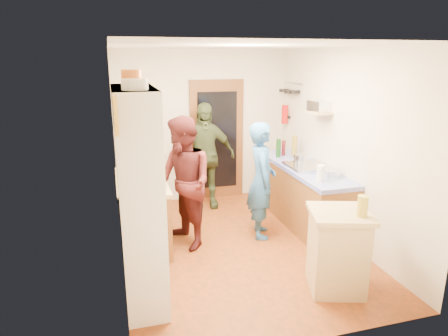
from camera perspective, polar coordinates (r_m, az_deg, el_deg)
name	(u,v)px	position (r m, az deg, el deg)	size (l,w,h in m)	color
floor	(236,246)	(5.55, 1.79, -11.01)	(3.00, 4.00, 0.02)	#893C13
ceiling	(238,45)	(4.96, 2.06, 17.17)	(3.00, 4.00, 0.02)	silver
wall_back	(202,126)	(7.00, -3.10, 5.95)	(3.00, 0.02, 2.60)	beige
wall_front	(313,208)	(3.32, 12.54, -5.55)	(3.00, 0.02, 2.60)	beige
wall_left	(115,160)	(4.86, -15.30, 1.07)	(0.02, 4.00, 2.60)	beige
wall_right	(342,145)	(5.73, 16.50, 3.13)	(0.02, 4.00, 2.60)	beige
door_frame	(217,140)	(7.06, -1.02, 4.00)	(0.95, 0.06, 2.10)	brown
door_glass	(217,141)	(7.03, -0.94, 3.94)	(0.70, 0.02, 1.70)	black
hutch_body	(139,197)	(4.16, -12.00, -4.06)	(0.40, 1.20, 2.20)	white
hutch_top_shelf	(133,89)	(3.94, -12.91, 10.92)	(0.40, 1.14, 0.04)	white
plate_stack	(135,84)	(3.58, -12.64, 11.59)	(0.23, 0.23, 0.10)	white
orange_pot_a	(132,78)	(4.00, -13.05, 12.41)	(0.20, 0.20, 0.16)	orange
orange_pot_b	(130,77)	(4.31, -13.29, 12.53)	(0.17, 0.17, 0.15)	orange
left_counter_base	(143,213)	(5.57, -11.53, -6.30)	(0.60, 1.40, 0.85)	brown
left_counter_top	(141,181)	(5.42, -11.79, -1.89)	(0.64, 1.44, 0.05)	tan
toaster	(147,182)	(5.03, -10.96, -1.94)	(0.22, 0.14, 0.16)	white
kettle	(137,177)	(5.23, -12.26, -1.31)	(0.15, 0.15, 0.17)	white
orange_bowl	(146,174)	(5.49, -11.07, -0.88)	(0.19, 0.19, 0.08)	orange
chopping_board	(139,167)	(5.98, -12.06, 0.14)	(0.30, 0.22, 0.03)	tan
right_counter_base	(302,196)	(6.23, 11.03, -3.93)	(0.60, 2.20, 0.84)	brown
right_counter_top	(303,168)	(6.10, 11.25, 0.06)	(0.62, 2.22, 0.06)	#101FB1
hob	(307,166)	(5.99, 11.75, 0.24)	(0.55, 0.58, 0.04)	silver
pot_on_hob	(300,159)	(6.05, 10.85, 1.29)	(0.20, 0.20, 0.13)	silver
bottle_a	(278,148)	(6.52, 7.78, 2.84)	(0.07, 0.07, 0.30)	#143F14
bottle_b	(284,148)	(6.65, 8.51, 2.85)	(0.06, 0.06, 0.25)	#591419
bottle_c	(294,146)	(6.58, 10.03, 3.11)	(0.09, 0.09, 0.35)	olive
paper_towel	(321,174)	(5.33, 13.64, -0.78)	(0.10, 0.10, 0.22)	white
mixing_bowl	(331,173)	(5.61, 15.00, -0.71)	(0.25, 0.25, 0.10)	silver
island_base	(337,253)	(4.58, 15.86, -11.57)	(0.55, 0.55, 0.86)	tan
island_top	(340,214)	(4.39, 16.30, -6.28)	(0.62, 0.62, 0.05)	tan
cutting_board	(335,211)	(4.42, 15.52, -5.93)	(0.35, 0.28, 0.02)	white
oil_jar	(362,206)	(4.29, 19.17, -5.15)	(0.11, 0.11, 0.22)	#AD9E2D
pan_rail	(293,83)	(6.93, 9.86, 11.90)	(0.02, 0.02, 0.65)	silver
pan_hang_a	(294,92)	(6.75, 9.98, 10.69)	(0.18, 0.18, 0.05)	black
pan_hang_b	(289,92)	(6.94, 9.25, 10.68)	(0.16, 0.16, 0.05)	black
pan_hang_c	(284,90)	(7.12, 8.57, 10.92)	(0.17, 0.17, 0.05)	black
wall_shelf	(319,112)	(5.97, 13.36, 7.75)	(0.26, 0.42, 0.03)	tan
radio	(319,106)	(5.96, 13.41, 8.61)	(0.22, 0.30, 0.15)	silver
ext_bracket	(288,117)	(7.15, 9.10, 7.20)	(0.06, 0.10, 0.04)	black
fire_extinguisher	(285,114)	(7.12, 8.68, 7.59)	(0.11, 0.11, 0.32)	red
picture_frame	(116,114)	(3.20, -15.22, 7.40)	(0.03, 0.25, 0.30)	gold
person_hob	(264,181)	(5.55, 5.73, -1.85)	(0.60, 0.39, 1.63)	#295B98
person_left	(184,182)	(5.28, -5.72, -2.06)	(0.85, 0.67, 1.76)	#441716
person_back	(205,156)	(6.62, -2.78, 1.74)	(1.04, 0.43, 1.77)	#354124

